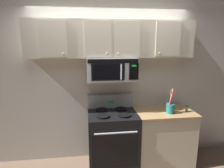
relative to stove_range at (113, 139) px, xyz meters
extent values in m
cube|color=silver|center=(0.00, 0.37, 0.88)|extent=(5.20, 0.10, 2.70)
cube|color=black|center=(0.00, 0.00, -0.02)|extent=(0.76, 0.64, 0.90)
cube|color=black|center=(0.00, -0.33, -0.03)|extent=(0.67, 0.01, 0.52)
cylinder|color=#B7BABF|center=(0.00, -0.36, 0.27)|extent=(0.61, 0.03, 0.03)
cube|color=#B7BABF|center=(0.00, 0.28, 0.54)|extent=(0.76, 0.07, 0.22)
cube|color=#19D83F|center=(0.00, 0.24, 0.54)|extent=(0.10, 0.00, 0.04)
cylinder|color=black|center=(-0.16, -0.14, 0.44)|extent=(0.19, 0.19, 0.02)
cylinder|color=black|center=(0.16, -0.14, 0.44)|extent=(0.19, 0.19, 0.02)
cylinder|color=black|center=(-0.16, 0.14, 0.44)|extent=(0.19, 0.19, 0.02)
cylinder|color=black|center=(0.16, 0.14, 0.44)|extent=(0.19, 0.19, 0.02)
cube|color=#B7BABF|center=(0.00, 0.12, 1.11)|extent=(0.76, 0.39, 0.35)
cube|color=black|center=(0.00, -0.08, 1.25)|extent=(0.73, 0.01, 0.06)
cube|color=black|center=(-0.07, -0.08, 1.09)|extent=(0.49, 0.01, 0.25)
cube|color=black|center=(-0.08, -0.08, 1.09)|extent=(0.44, 0.01, 0.22)
cube|color=black|center=(0.30, -0.08, 1.09)|extent=(0.14, 0.01, 0.25)
cube|color=#19D83F|center=(0.30, -0.08, 1.18)|extent=(0.07, 0.00, 0.03)
cylinder|color=#B7BABF|center=(0.11, -0.10, 1.09)|extent=(0.02, 0.02, 0.23)
cube|color=beige|center=(0.00, 0.15, 1.56)|extent=(2.50, 0.33, 0.55)
cube|color=beige|center=(-0.83, -0.02, 1.56)|extent=(0.38, 0.01, 0.51)
sphere|color=tan|center=(-0.70, -0.03, 1.35)|extent=(0.03, 0.03, 0.03)
cube|color=beige|center=(-0.21, -0.02, 1.56)|extent=(0.38, 0.01, 0.51)
sphere|color=tan|center=(-0.08, -0.03, 1.35)|extent=(0.03, 0.03, 0.03)
cube|color=beige|center=(0.21, -0.02, 1.56)|extent=(0.38, 0.01, 0.51)
sphere|color=tan|center=(0.08, -0.03, 1.35)|extent=(0.03, 0.03, 0.03)
cube|color=beige|center=(0.83, -0.02, 1.56)|extent=(0.38, 0.01, 0.51)
sphere|color=tan|center=(0.70, -0.03, 1.35)|extent=(0.03, 0.03, 0.03)
cube|color=beige|center=(0.84, 0.01, -0.04)|extent=(0.90, 0.62, 0.86)
cube|color=tan|center=(0.84, 0.01, 0.41)|extent=(0.93, 0.65, 0.03)
cylinder|color=teal|center=(0.89, -0.11, 0.51)|extent=(0.13, 0.13, 0.15)
cylinder|color=tan|center=(0.90, -0.09, 0.65)|extent=(0.07, 0.05, 0.29)
cylinder|color=teal|center=(0.89, -0.12, 0.65)|extent=(0.04, 0.04, 0.27)
cylinder|color=red|center=(0.88, -0.13, 0.67)|extent=(0.08, 0.02, 0.31)
cylinder|color=silver|center=(0.89, -0.11, 0.67)|extent=(0.08, 0.06, 0.31)
cylinder|color=#BCBCC1|center=(0.91, -0.10, 0.63)|extent=(0.08, 0.02, 0.24)
cylinder|color=#A87A47|center=(0.89, -0.11, 0.64)|extent=(0.07, 0.04, 0.27)
cylinder|color=white|center=(0.98, 0.22, 0.47)|extent=(0.05, 0.05, 0.08)
cylinder|color=#B7BABF|center=(0.98, 0.22, 0.52)|extent=(0.05, 0.05, 0.02)
cylinder|color=#4C7F33|center=(1.18, -0.07, 0.47)|extent=(0.04, 0.04, 0.08)
cylinder|color=black|center=(1.18, -0.07, 0.52)|extent=(0.04, 0.04, 0.02)
camera|label=1|loc=(-0.37, -2.81, 1.50)|focal=30.87mm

